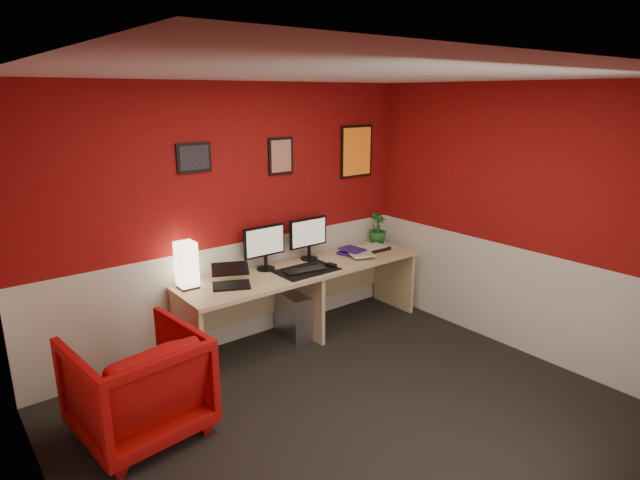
{
  "coord_description": "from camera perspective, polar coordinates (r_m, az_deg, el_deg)",
  "views": [
    {
      "loc": [
        -2.36,
        -2.55,
        2.39
      ],
      "look_at": [
        0.6,
        1.21,
        1.05
      ],
      "focal_mm": 29.43,
      "sensor_mm": 36.0,
      "label": 1
    }
  ],
  "objects": [
    {
      "name": "book_top",
      "position": [
        5.5,
        2.88,
        -1.25
      ],
      "size": [
        0.21,
        0.27,
        0.02
      ],
      "primitive_type": "imported",
      "rotation": [
        0.0,
        0.0,
        0.11
      ],
      "color": "navy",
      "rests_on": "book_middle"
    },
    {
      "name": "zen_tray",
      "position": [
        5.79,
        5.65,
        -0.94
      ],
      "size": [
        0.36,
        0.26,
        0.03
      ],
      "primitive_type": "cube",
      "rotation": [
        0.0,
        0.0,
        -0.03
      ],
      "color": "black",
      "rests_on": "desk"
    },
    {
      "name": "shoji_lamp",
      "position": [
        4.74,
        -14.29,
        -2.79
      ],
      "size": [
        0.16,
        0.16,
        0.4
      ],
      "primitive_type": "cube",
      "color": "#FFE5B2",
      "rests_on": "desk"
    },
    {
      "name": "desk_mat",
      "position": [
        5.1,
        -1.47,
        -3.31
      ],
      "size": [
        0.6,
        0.38,
        0.01
      ],
      "primitive_type": "cube",
      "color": "black",
      "rests_on": "desk"
    },
    {
      "name": "wainscot_right",
      "position": [
        5.39,
        20.1,
        -5.89
      ],
      "size": [
        0.01,
        3.5,
        1.0
      ],
      "primitive_type": "cube",
      "color": "silver",
      "rests_on": "ground"
    },
    {
      "name": "armchair",
      "position": [
        4.09,
        -19.23,
        -14.6
      ],
      "size": [
        0.92,
        0.94,
        0.78
      ],
      "primitive_type": "imported",
      "rotation": [
        0.0,
        0.0,
        3.25
      ],
      "color": "#B80F0E",
      "rests_on": "ground"
    },
    {
      "name": "book_middle",
      "position": [
        5.5,
        3.16,
        -1.51
      ],
      "size": [
        0.34,
        0.39,
        0.02
      ],
      "primitive_type": "imported",
      "rotation": [
        0.0,
        0.0,
        -0.4
      ],
      "color": "silver",
      "rests_on": "book_bottom"
    },
    {
      "name": "ceiling",
      "position": [
        3.48,
        4.74,
        17.43
      ],
      "size": [
        4.0,
        3.5,
        0.01
      ],
      "primitive_type": "cube",
      "color": "white",
      "rests_on": "ground"
    },
    {
      "name": "wainscot_left",
      "position": [
        3.19,
        -25.98,
        -22.39
      ],
      "size": [
        0.01,
        3.5,
        1.0
      ],
      "primitive_type": "cube",
      "color": "silver",
      "rests_on": "ground"
    },
    {
      "name": "desk",
      "position": [
        5.32,
        -1.6,
        -6.72
      ],
      "size": [
        2.6,
        0.65,
        0.73
      ],
      "primitive_type": "cube",
      "color": "tan",
      "rests_on": "ground"
    },
    {
      "name": "wall_back",
      "position": [
        5.04,
        -9.25,
        2.37
      ],
      "size": [
        4.0,
        0.01,
        2.5
      ],
      "primitive_type": "cube",
      "color": "maroon",
      "rests_on": "ground"
    },
    {
      "name": "wall_left",
      "position": [
        2.82,
        -27.91,
        -10.14
      ],
      "size": [
        0.01,
        3.5,
        2.5
      ],
      "primitive_type": "cube",
      "color": "maroon",
      "rests_on": "ground"
    },
    {
      "name": "book_bottom",
      "position": [
        5.52,
        2.96,
        -1.73
      ],
      "size": [
        0.28,
        0.33,
        0.03
      ],
      "primitive_type": "imported",
      "rotation": [
        0.0,
        0.0,
        0.26
      ],
      "color": "navy",
      "rests_on": "desk"
    },
    {
      "name": "wainscot_back",
      "position": [
        5.25,
        -8.87,
        -5.63
      ],
      "size": [
        4.0,
        0.01,
        1.0
      ],
      "primitive_type": "cube",
      "color": "silver",
      "rests_on": "ground"
    },
    {
      "name": "pc_tower",
      "position": [
        5.38,
        -2.94,
        -8.09
      ],
      "size": [
        0.24,
        0.47,
        0.45
      ],
      "primitive_type": "cube",
      "rotation": [
        0.0,
        0.0,
        -0.1
      ],
      "color": "#99999E",
      "rests_on": "ground"
    },
    {
      "name": "art_left",
      "position": [
        4.75,
        -13.55,
        8.7
      ],
      "size": [
        0.32,
        0.02,
        0.26
      ],
      "primitive_type": "cube",
      "color": "black",
      "rests_on": "wall_back"
    },
    {
      "name": "art_right",
      "position": [
        5.81,
        3.97,
        9.59
      ],
      "size": [
        0.44,
        0.02,
        0.56
      ],
      "primitive_type": "cube",
      "color": "orange",
      "rests_on": "wall_back"
    },
    {
      "name": "mouse",
      "position": [
        5.19,
        1.22,
        -2.74
      ],
      "size": [
        0.08,
        0.11,
        0.03
      ],
      "primitive_type": "cube",
      "rotation": [
        0.0,
        0.0,
        0.21
      ],
      "color": "black",
      "rests_on": "desk_mat"
    },
    {
      "name": "wall_right",
      "position": [
        5.18,
        20.9,
        1.89
      ],
      "size": [
        0.01,
        3.5,
        2.5
      ],
      "primitive_type": "cube",
      "color": "maroon",
      "rests_on": "ground"
    },
    {
      "name": "wall_front",
      "position": [
        2.74,
        30.34,
        -11.23
      ],
      "size": [
        4.0,
        0.01,
        2.5
      ],
      "primitive_type": "cube",
      "color": "maroon",
      "rests_on": "ground"
    },
    {
      "name": "monitor_left",
      "position": [
        5.07,
        -5.99,
        -0.1
      ],
      "size": [
        0.45,
        0.06,
        0.58
      ],
      "primitive_type": "cube",
      "color": "black",
      "rests_on": "desk"
    },
    {
      "name": "potted_plant",
      "position": [
        6.01,
        6.27,
        1.28
      ],
      "size": [
        0.22,
        0.22,
        0.36
      ],
      "primitive_type": "imported",
      "rotation": [
        0.0,
        0.0,
        0.11
      ],
      "color": "#19591E",
      "rests_on": "desk"
    },
    {
      "name": "monitor_right",
      "position": [
        5.36,
        -1.21,
        0.85
      ],
      "size": [
        0.45,
        0.06,
        0.58
      ],
      "primitive_type": "cube",
      "color": "black",
      "rests_on": "desk"
    },
    {
      "name": "ground",
      "position": [
        4.22,
        3.94,
        -18.91
      ],
      "size": [
        4.0,
        3.5,
        0.01
      ],
      "primitive_type": "cube",
      "color": "black",
      "rests_on": "ground"
    },
    {
      "name": "laptop",
      "position": [
        4.72,
        -9.66,
        -3.75
      ],
      "size": [
        0.4,
        0.35,
        0.22
      ],
      "primitive_type": "cube",
      "rotation": [
        0.0,
        0.0,
        -0.45
      ],
      "color": "black",
      "rests_on": "desk"
    },
    {
      "name": "keyboard",
      "position": [
        5.06,
        -1.62,
        -3.3
      ],
      "size": [
        0.44,
        0.21,
        0.02
      ],
      "primitive_type": "cube",
      "rotation": [
        0.0,
        0.0,
        -0.17
      ],
      "color": "black",
      "rests_on": "desk_mat"
    },
    {
      "name": "art_center",
      "position": [
        5.2,
        -4.3,
        9.1
      ],
      "size": [
        0.28,
        0.02,
        0.36
      ],
      "primitive_type": "cube",
      "color": "red",
      "rests_on": "wall_back"
    }
  ]
}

